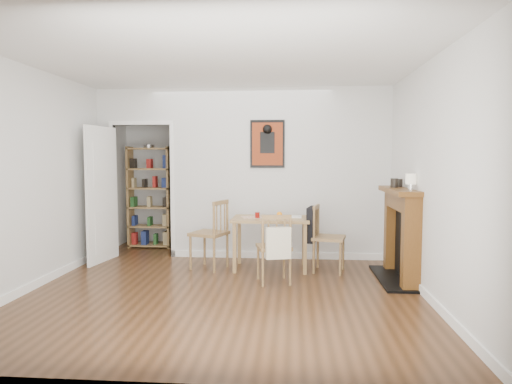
# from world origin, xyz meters

# --- Properties ---
(ground) EXTENTS (5.20, 5.20, 0.00)m
(ground) POSITION_xyz_m (0.00, 0.00, 0.00)
(ground) COLOR #503019
(ground) RESTS_ON ground
(room_shell) EXTENTS (5.20, 5.20, 5.20)m
(room_shell) POSITION_xyz_m (0.10, 1.34, 1.30)
(room_shell) COLOR silver
(room_shell) RESTS_ON ground
(dining_table) EXTENTS (1.05, 0.67, 0.72)m
(dining_table) POSITION_xyz_m (0.48, 0.68, 0.63)
(dining_table) COLOR #AB8C4F
(dining_table) RESTS_ON ground
(chair_left) EXTENTS (0.62, 0.62, 0.96)m
(chair_left) POSITION_xyz_m (-0.37, 0.63, 0.48)
(chair_left) COLOR olive
(chair_left) RESTS_ON ground
(chair_right) EXTENTS (0.59, 0.54, 0.91)m
(chair_right) POSITION_xyz_m (1.25, 0.58, 0.47)
(chair_right) COLOR olive
(chair_right) RESTS_ON ground
(chair_front) EXTENTS (0.52, 0.57, 0.87)m
(chair_front) POSITION_xyz_m (0.56, -0.03, 0.44)
(chair_front) COLOR olive
(chair_front) RESTS_ON ground
(bookshelf) EXTENTS (0.73, 0.29, 1.73)m
(bookshelf) POSITION_xyz_m (-1.66, 2.07, 0.86)
(bookshelf) COLOR #AB8C4F
(bookshelf) RESTS_ON ground
(fireplace) EXTENTS (0.45, 1.25, 1.16)m
(fireplace) POSITION_xyz_m (2.16, 0.25, 0.62)
(fireplace) COLOR brown
(fireplace) RESTS_ON ground
(red_glass) EXTENTS (0.06, 0.06, 0.08)m
(red_glass) POSITION_xyz_m (0.30, 0.62, 0.76)
(red_glass) COLOR maroon
(red_glass) RESTS_ON dining_table
(orange_fruit) EXTENTS (0.08, 0.08, 0.08)m
(orange_fruit) POSITION_xyz_m (0.60, 0.74, 0.76)
(orange_fruit) COLOR orange
(orange_fruit) RESTS_ON dining_table
(placemat) EXTENTS (0.42, 0.36, 0.00)m
(placemat) POSITION_xyz_m (0.26, 0.71, 0.72)
(placemat) COLOR beige
(placemat) RESTS_ON dining_table
(notebook) EXTENTS (0.29, 0.22, 0.01)m
(notebook) POSITION_xyz_m (0.76, 0.76, 0.72)
(notebook) COLOR white
(notebook) RESTS_ON dining_table
(mantel_lamp) EXTENTS (0.12, 0.12, 0.20)m
(mantel_lamp) POSITION_xyz_m (2.17, -0.06, 1.28)
(mantel_lamp) COLOR silver
(mantel_lamp) RESTS_ON fireplace
(ceramic_jar_a) EXTENTS (0.10, 0.10, 0.12)m
(ceramic_jar_a) POSITION_xyz_m (2.09, 0.41, 1.22)
(ceramic_jar_a) COLOR black
(ceramic_jar_a) RESTS_ON fireplace
(ceramic_jar_b) EXTENTS (0.09, 0.09, 0.11)m
(ceramic_jar_b) POSITION_xyz_m (2.18, 0.53, 1.21)
(ceramic_jar_b) COLOR black
(ceramic_jar_b) RESTS_ON fireplace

